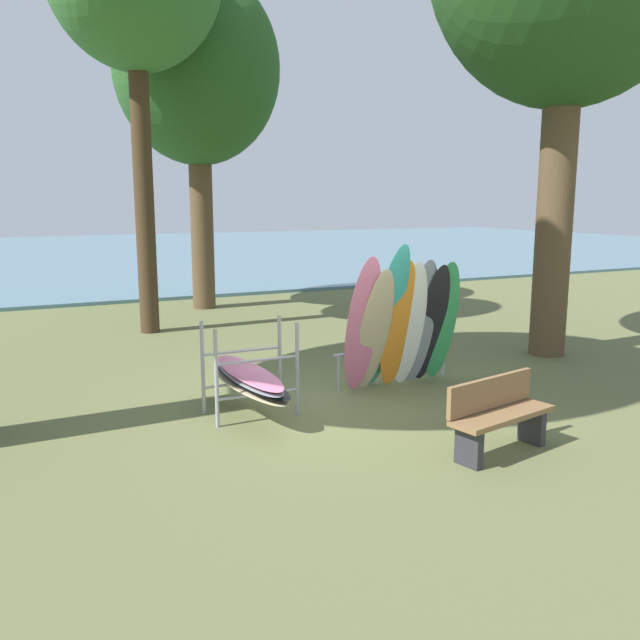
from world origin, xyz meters
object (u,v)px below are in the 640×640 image
(tree_mid_behind, at_px, (197,71))
(leaning_board_pile, at_px, (403,324))
(board_storage_rack, at_px, (249,378))
(park_bench, at_px, (498,414))

(tree_mid_behind, height_order, leaning_board_pile, tree_mid_behind)
(board_storage_rack, bearing_deg, tree_mid_behind, 77.53)
(tree_mid_behind, distance_m, park_bench, 12.64)
(leaning_board_pile, bearing_deg, tree_mid_behind, 93.55)
(tree_mid_behind, xyz_separation_m, leaning_board_pile, (0.54, -8.70, -4.99))
(leaning_board_pile, distance_m, board_storage_rack, 2.55)
(tree_mid_behind, bearing_deg, board_storage_rack, -102.47)
(tree_mid_behind, height_order, park_bench, tree_mid_behind)
(park_bench, bearing_deg, board_storage_rack, 129.18)
(tree_mid_behind, xyz_separation_m, park_bench, (0.08, -11.37, -5.53))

